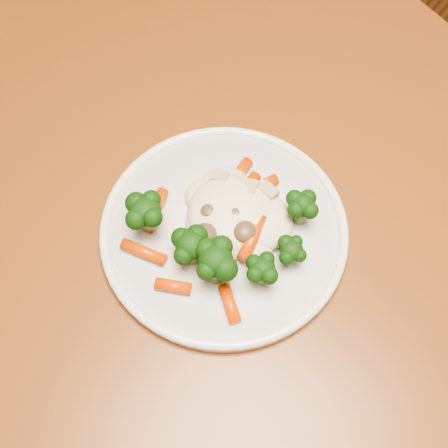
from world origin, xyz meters
name	(u,v)px	position (x,y,z in m)	size (l,w,h in m)	color
dining_table	(287,326)	(0.30, 0.07, 0.65)	(1.32, 1.07, 0.75)	brown
plate	(224,231)	(0.20, 0.08, 0.76)	(0.25, 0.25, 0.01)	white
meal	(225,227)	(0.21, 0.07, 0.78)	(0.17, 0.17, 0.05)	beige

